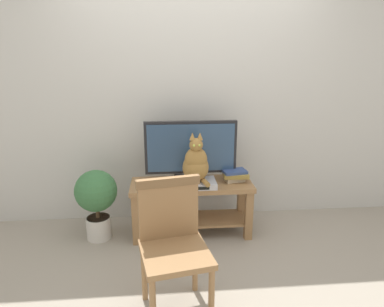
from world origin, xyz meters
name	(u,v)px	position (x,y,z in m)	size (l,w,h in m)	color
ground_plane	(202,260)	(0.00, 0.00, 0.00)	(12.00, 12.00, 0.00)	gray
back_wall	(192,84)	(0.00, 0.94, 1.40)	(7.00, 0.12, 2.80)	beige
tv_stand	(192,199)	(-0.04, 0.48, 0.36)	(1.14, 0.42, 0.52)	olive
tv	(191,150)	(-0.04, 0.56, 0.82)	(0.86, 0.20, 0.58)	black
media_box	(196,183)	(-0.01, 0.39, 0.55)	(0.37, 0.26, 0.05)	#BCBCC1
cat	(196,163)	(-0.01, 0.38, 0.75)	(0.24, 0.30, 0.46)	olive
wooden_chair	(173,237)	(-0.26, -0.51, 0.52)	(0.50, 0.51, 0.90)	olive
book_stack	(235,175)	(0.37, 0.49, 0.58)	(0.25, 0.18, 0.11)	beige
potted_plant	(96,197)	(-0.93, 0.46, 0.42)	(0.39, 0.39, 0.67)	beige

